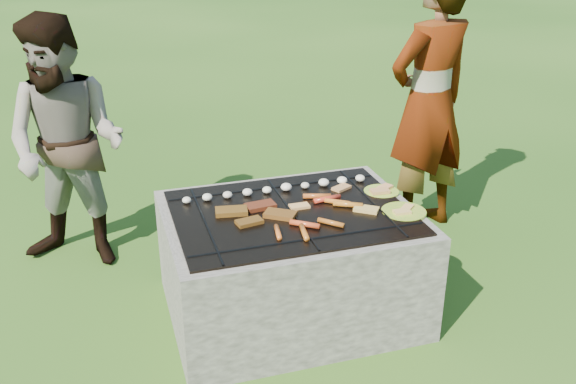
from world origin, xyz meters
name	(u,v)px	position (x,y,z in m)	size (l,w,h in m)	color
lawn	(291,310)	(0.00, 0.00, 0.00)	(60.00, 60.00, 0.00)	#204A12
fire_pit	(291,266)	(0.00, 0.00, 0.28)	(1.30, 1.00, 0.62)	#A89F95
mushrooms	(283,188)	(0.04, 0.26, 0.63)	(1.05, 0.06, 0.04)	beige
pork_slabs	(255,212)	(-0.19, 0.02, 0.62)	(0.41, 0.26, 0.02)	#96631B
sausages	(320,212)	(0.13, -0.09, 0.63)	(0.54, 0.49, 0.03)	#B9381E
bread_on_grate	(342,202)	(0.29, 0.01, 0.62)	(0.44, 0.42, 0.02)	#E8D876
plate_far	(381,191)	(0.56, 0.10, 0.61)	(0.25, 0.25, 0.03)	gold
plate_near	(404,212)	(0.56, -0.17, 0.61)	(0.24, 0.24, 0.03)	yellow
cook	(429,103)	(1.18, 0.74, 0.89)	(0.65, 0.42, 1.78)	#A09685
bystander	(67,146)	(-1.09, 0.93, 0.77)	(0.75, 0.58, 1.53)	gray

